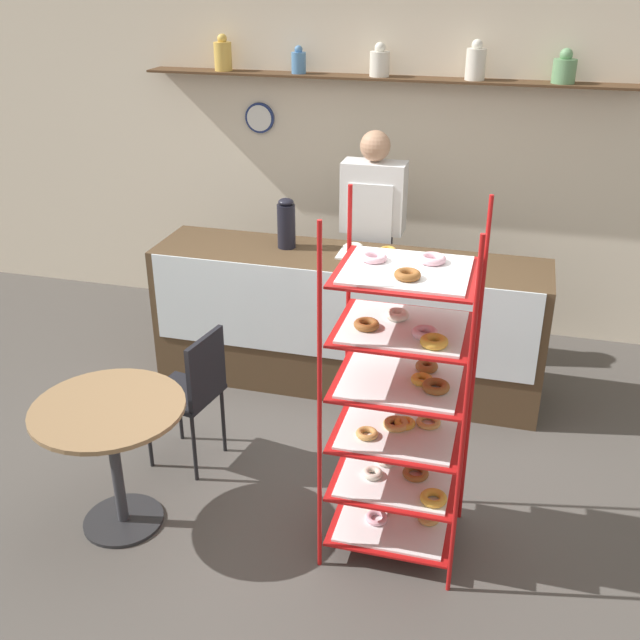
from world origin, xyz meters
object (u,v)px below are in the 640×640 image
object	(u,v)px
person_worker	(372,238)
cafe_table	(112,436)
pastry_rack	(401,406)
cafe_chair	(195,386)
coffee_carafe	(286,224)
donut_tray_counter	(369,252)

from	to	relation	value
person_worker	cafe_table	world-z (taller)	person_worker
pastry_rack	person_worker	distance (m)	2.15
cafe_chair	coffee_carafe	size ratio (longest dim) A/B	2.50
cafe_chair	coffee_carafe	world-z (taller)	coffee_carafe
cafe_table	cafe_chair	size ratio (longest dim) A/B	0.90
person_worker	pastry_rack	bearing A→B (deg)	-74.67
pastry_rack	donut_tray_counter	xyz separation A→B (m)	(-0.51, 1.63, 0.17)
coffee_carafe	pastry_rack	bearing A→B (deg)	-56.10
pastry_rack	cafe_table	size ratio (longest dim) A/B	2.33
cafe_table	coffee_carafe	size ratio (longest dim) A/B	2.24
cafe_chair	donut_tray_counter	world-z (taller)	donut_tray_counter
pastry_rack	coffee_carafe	bearing A→B (deg)	123.90
person_worker	cafe_chair	xyz separation A→B (m)	(-0.71, -1.69, -0.41)
pastry_rack	donut_tray_counter	world-z (taller)	pastry_rack
pastry_rack	person_worker	bearing A→B (deg)	105.33
pastry_rack	cafe_chair	xyz separation A→B (m)	(-1.27, 0.37, -0.30)
pastry_rack	cafe_table	distance (m)	1.51
coffee_carafe	donut_tray_counter	distance (m)	0.60
coffee_carafe	cafe_chair	bearing A→B (deg)	-98.46
pastry_rack	coffee_carafe	world-z (taller)	pastry_rack
pastry_rack	coffee_carafe	size ratio (longest dim) A/B	5.23
person_worker	donut_tray_counter	distance (m)	0.45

